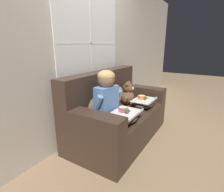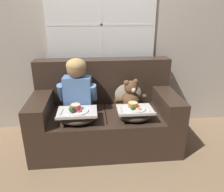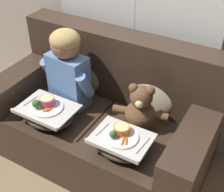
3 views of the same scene
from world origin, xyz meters
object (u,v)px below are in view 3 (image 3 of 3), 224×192
Objects in this scene: teddy_bear at (140,111)px; lap_tray_child at (48,113)px; throw_pillow_behind_teddy at (153,93)px; child_figure at (67,65)px; couch at (106,119)px; throw_pillow_behind_child at (84,71)px; lap_tray_teddy at (121,143)px.

lap_tray_child is (-0.62, -0.27, -0.09)m from teddy_bear.
throw_pillow_behind_teddy is 0.68m from child_figure.
throw_pillow_behind_teddy is 0.80m from lap_tray_child.
teddy_bear is (0.31, -0.04, 0.24)m from couch.
couch is 4.29× the size of throw_pillow_behind_child.
teddy_bear is at bearing 23.75° from lap_tray_child.
child_figure is 0.65m from teddy_bear.
lap_tray_teddy is at bearing -38.31° from throw_pillow_behind_child.
lap_tray_teddy is (0.62, -0.28, -0.27)m from child_figure.
couch reaches higher than lap_tray_teddy.
lap_tray_teddy is (0.62, 0.00, -0.00)m from lap_tray_child.
teddy_bear is (0.00, -0.22, -0.02)m from throw_pillow_behind_teddy.
couch is 4.14× the size of throw_pillow_behind_teddy.
lap_tray_child is (-0.00, -0.49, -0.11)m from throw_pillow_behind_child.
throw_pillow_behind_child is 1.02× the size of lap_tray_teddy.
child_figure is 0.39m from lap_tray_child.
teddy_bear is 0.69m from lap_tray_child.
throw_pillow_behind_teddy is 0.64× the size of child_figure.
throw_pillow_behind_child is at bearing 180.00° from throw_pillow_behind_teddy.
couch is 0.46m from lap_tray_teddy.
couch is 0.47m from lap_tray_child.
couch reaches higher than throw_pillow_behind_child.
teddy_bear is 0.96× the size of lap_tray_child.
teddy_bear is (0.62, -0.00, -0.19)m from child_figure.
throw_pillow_behind_teddy is 0.22m from teddy_bear.
lap_tray_child is at bearing -141.78° from throw_pillow_behind_teddy.
throw_pillow_behind_child is at bearing 141.69° from lap_tray_teddy.
child_figure is at bearing -173.46° from couch.
lap_tray_child is (-0.00, -0.28, -0.27)m from child_figure.
couch is at bearing 172.79° from teddy_bear.
throw_pillow_behind_teddy is at bearing 38.22° from lap_tray_child.
throw_pillow_behind_child is 0.98× the size of teddy_bear.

